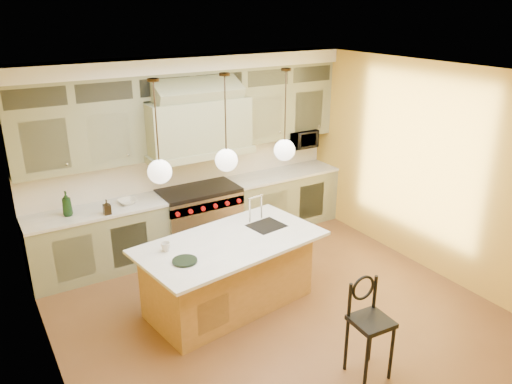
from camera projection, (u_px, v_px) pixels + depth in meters
floor at (275, 312)px, 6.18m from camera, size 5.00×5.00×0.00m
ceiling at (279, 75)px, 5.16m from camera, size 5.00×5.00×0.00m
wall_back at (187, 152)px, 7.67m from camera, size 5.00×0.00×5.00m
wall_front at (464, 314)px, 3.67m from camera, size 5.00×0.00×5.00m
wall_left at (44, 259)px, 4.46m from camera, size 0.00×5.00×5.00m
wall_right at (428, 169)px, 6.88m from camera, size 0.00×5.00×5.00m
back_cabinetry at (195, 157)px, 7.46m from camera, size 5.00×0.77×2.90m
range at (200, 217)px, 7.72m from camera, size 1.20×0.74×0.96m
kitchen_island at (229, 272)px, 6.18m from camera, size 2.38×1.50×1.35m
counter_stool at (369, 323)px, 4.98m from camera, size 0.40×0.40×1.07m
microwave at (300, 139)px, 8.41m from camera, size 0.54×0.37×0.30m
oil_bottle_a at (67, 204)px, 6.59m from camera, size 0.13×0.13×0.34m
oil_bottle_b at (107, 207)px, 6.65m from camera, size 0.10×0.10×0.21m
fruit_bowl at (127, 202)px, 7.03m from camera, size 0.29×0.29×0.06m
cup at (166, 247)px, 5.72m from camera, size 0.12×0.12×0.10m
pendant_left at (160, 169)px, 5.27m from camera, size 0.26×0.26×1.11m
pendant_center at (226, 158)px, 5.66m from camera, size 0.26×0.26×1.11m
pendant_right at (285, 148)px, 6.05m from camera, size 0.26×0.26×1.11m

